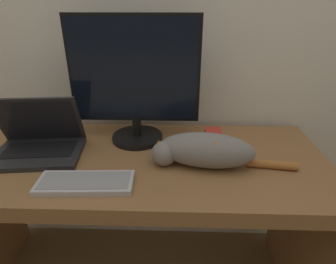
{
  "coord_description": "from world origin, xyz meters",
  "views": [
    {
      "loc": [
        0.18,
        -0.65,
        1.32
      ],
      "look_at": [
        0.14,
        0.29,
        0.87
      ],
      "focal_mm": 30.0,
      "sensor_mm": 36.0,
      "label": 1
    }
  ],
  "objects_px": {
    "monitor": "(135,81)",
    "external_keyboard": "(85,183)",
    "laptop": "(39,143)",
    "cat": "(204,150)"
  },
  "relations": [
    {
      "from": "laptop",
      "to": "monitor",
      "type": "bearing_deg",
      "value": 14.05
    },
    {
      "from": "monitor",
      "to": "external_keyboard",
      "type": "relative_size",
      "value": 1.64
    },
    {
      "from": "cat",
      "to": "monitor",
      "type": "bearing_deg",
      "value": 150.02
    },
    {
      "from": "monitor",
      "to": "laptop",
      "type": "xyz_separation_m",
      "value": [
        -0.38,
        -0.14,
        -0.22
      ]
    },
    {
      "from": "laptop",
      "to": "external_keyboard",
      "type": "height_order",
      "value": "laptop"
    },
    {
      "from": "monitor",
      "to": "external_keyboard",
      "type": "bearing_deg",
      "value": -110.41
    },
    {
      "from": "external_keyboard",
      "to": "laptop",
      "type": "bearing_deg",
      "value": 137.18
    },
    {
      "from": "monitor",
      "to": "external_keyboard",
      "type": "distance_m",
      "value": 0.46
    },
    {
      "from": "laptop",
      "to": "external_keyboard",
      "type": "distance_m",
      "value": 0.33
    },
    {
      "from": "laptop",
      "to": "cat",
      "type": "xyz_separation_m",
      "value": [
        0.66,
        -0.07,
        0.02
      ]
    }
  ]
}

